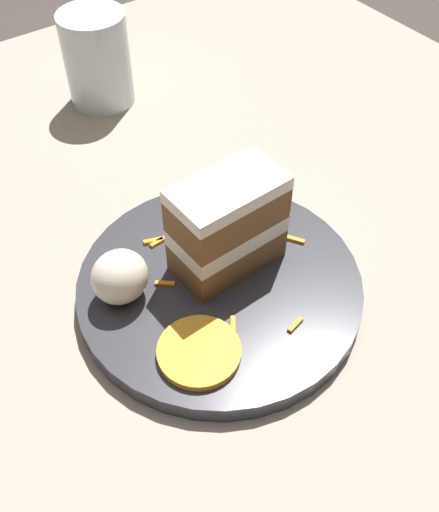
% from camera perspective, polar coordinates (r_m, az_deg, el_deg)
% --- Properties ---
extents(ground_plane, '(6.00, 6.00, 0.00)m').
position_cam_1_polar(ground_plane, '(0.58, -2.45, -1.14)').
color(ground_plane, '#38332D').
rests_on(ground_plane, ground).
extents(dining_table, '(0.99, 0.96, 0.02)m').
position_cam_1_polar(dining_table, '(0.57, -2.49, -0.35)').
color(dining_table, gray).
rests_on(dining_table, ground).
extents(plate, '(0.25, 0.25, 0.02)m').
position_cam_1_polar(plate, '(0.53, 0.00, -2.96)').
color(plate, '#333338').
rests_on(plate, dining_table).
extents(cake_slice, '(0.09, 0.06, 0.09)m').
position_cam_1_polar(cake_slice, '(0.50, 0.75, 2.95)').
color(cake_slice, brown).
rests_on(cake_slice, plate).
extents(cream_dollop, '(0.05, 0.04, 0.05)m').
position_cam_1_polar(cream_dollop, '(0.50, -9.47, -1.97)').
color(cream_dollop, silver).
rests_on(cream_dollop, plate).
extents(orange_garnish, '(0.07, 0.07, 0.01)m').
position_cam_1_polar(orange_garnish, '(0.47, -1.96, -9.11)').
color(orange_garnish, orange).
rests_on(orange_garnish, plate).
extents(carrot_shreds_scatter, '(0.15, 0.16, 0.00)m').
position_cam_1_polar(carrot_shreds_scatter, '(0.53, 0.86, -0.36)').
color(carrot_shreds_scatter, orange).
rests_on(carrot_shreds_scatter, plate).
extents(drinking_glass, '(0.08, 0.08, 0.11)m').
position_cam_1_polar(drinking_glass, '(0.75, -11.47, 17.41)').
color(drinking_glass, silver).
rests_on(drinking_glass, dining_table).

